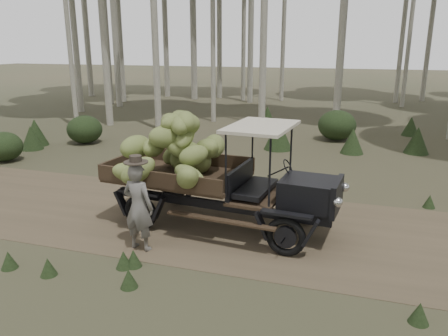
{
  "coord_description": "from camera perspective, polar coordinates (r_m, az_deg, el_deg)",
  "views": [
    {
      "loc": [
        1.69,
        -7.9,
        3.54
      ],
      "look_at": [
        -0.74,
        -0.17,
        1.22
      ],
      "focal_mm": 35.0,
      "sensor_mm": 36.0,
      "label": 1
    }
  ],
  "objects": [
    {
      "name": "undergrowth",
      "position": [
        9.11,
        10.88,
        -3.9
      ],
      "size": [
        23.77,
        23.86,
        1.38
      ],
      "color": "#233319",
      "rests_on": "ground"
    },
    {
      "name": "farmer",
      "position": [
        7.77,
        -11.12,
        -4.9
      ],
      "size": [
        0.62,
        0.47,
        1.73
      ],
      "rotation": [
        0.0,
        0.0,
        3.02
      ],
      "color": "#635F5B",
      "rests_on": "ground"
    },
    {
      "name": "ground",
      "position": [
        8.82,
        4.97,
        -7.78
      ],
      "size": [
        120.0,
        120.0,
        0.0
      ],
      "primitive_type": "plane",
      "color": "#473D2B",
      "rests_on": "ground"
    },
    {
      "name": "dirt_track",
      "position": [
        8.82,
        4.97,
        -7.75
      ],
      "size": [
        70.0,
        4.0,
        0.01
      ],
      "primitive_type": "cube",
      "color": "brown",
      "rests_on": "ground"
    },
    {
      "name": "banana_truck",
      "position": [
        8.57,
        -3.45,
        1.2
      ],
      "size": [
        4.76,
        2.38,
        2.36
      ],
      "rotation": [
        0.0,
        0.0,
        -0.09
      ],
      "color": "black",
      "rests_on": "ground"
    }
  ]
}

